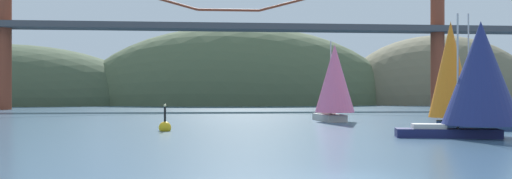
% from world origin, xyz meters
% --- Properties ---
extents(ground_plane, '(360.00, 360.00, 0.00)m').
position_xyz_m(ground_plane, '(0.00, 0.00, 0.00)').
color(ground_plane, '#385670').
extents(headland_center, '(84.71, 44.00, 41.70)m').
position_xyz_m(headland_center, '(5.00, 135.00, 0.00)').
color(headland_center, '#4C5B3D').
rests_on(headland_center, ground_plane).
extents(headland_left, '(75.24, 44.00, 31.14)m').
position_xyz_m(headland_left, '(-55.00, 135.00, 0.00)').
color(headland_left, '#425138').
rests_on(headland_left, ground_plane).
extents(headland_right, '(55.10, 44.00, 37.76)m').
position_xyz_m(headland_right, '(60.00, 135.00, 0.00)').
color(headland_right, '#6B664C').
rests_on(headland_right, ground_plane).
extents(suspension_bridge, '(122.26, 6.00, 39.74)m').
position_xyz_m(suspension_bridge, '(0.00, 95.00, 17.87)').
color(suspension_bridge, brown).
rests_on(suspension_bridge, ground_plane).
extents(sailboat_navy_sail, '(9.87, 6.98, 9.44)m').
position_xyz_m(sailboat_navy_sail, '(14.83, 19.47, 4.70)').
color(sailboat_navy_sail, '#191E4C').
rests_on(sailboat_navy_sail, ground_plane).
extents(sailboat_orange_sail, '(8.27, 5.76, 10.60)m').
position_xyz_m(sailboat_orange_sail, '(16.97, 28.93, 5.15)').
color(sailboat_orange_sail, navy).
rests_on(sailboat_orange_sail, ground_plane).
extents(sailboat_pink_spinnaker, '(4.78, 8.40, 9.41)m').
position_xyz_m(sailboat_pink_spinnaker, '(9.32, 43.58, 4.63)').
color(sailboat_pink_spinnaker, '#B7B2A8').
rests_on(sailboat_pink_spinnaker, ground_plane).
extents(channel_buoy, '(1.10, 1.10, 2.64)m').
position_xyz_m(channel_buoy, '(-9.22, 29.43, 0.37)').
color(channel_buoy, gold).
rests_on(channel_buoy, ground_plane).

